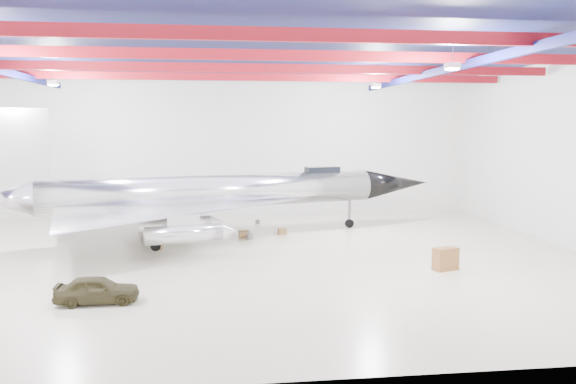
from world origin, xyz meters
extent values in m
plane|color=beige|center=(0.00, 0.00, 0.00)|extent=(40.00, 40.00, 0.00)
plane|color=silver|center=(0.00, 15.00, 5.50)|extent=(40.00, 0.00, 40.00)
plane|color=silver|center=(20.00, 0.00, 5.50)|extent=(0.00, 30.00, 30.00)
plane|color=#0A0F38|center=(0.00, 0.00, 11.00)|extent=(40.00, 40.00, 0.00)
cube|color=maroon|center=(0.00, -9.00, 10.40)|extent=(39.50, 0.25, 0.50)
cube|color=maroon|center=(0.00, -3.00, 10.40)|extent=(39.50, 0.25, 0.50)
cube|color=maroon|center=(0.00, 3.00, 10.40)|extent=(39.50, 0.25, 0.50)
cube|color=maroon|center=(0.00, 9.00, 10.40)|extent=(39.50, 0.25, 0.50)
cube|color=#0E1255|center=(12.00, 0.00, 10.10)|extent=(0.25, 29.50, 0.40)
cube|color=silver|center=(10.00, -6.00, 9.70)|extent=(0.55, 0.55, 0.25)
cube|color=silver|center=(-10.00, 6.00, 9.70)|extent=(0.55, 0.55, 0.25)
cube|color=silver|center=(10.00, 6.00, 9.70)|extent=(0.55, 0.55, 0.25)
cylinder|color=silver|center=(-0.34, 5.95, 2.96)|extent=(21.06, 7.18, 2.12)
cone|color=black|center=(12.50, 9.15, 2.96)|extent=(5.65, 3.34, 2.12)
cone|color=silver|center=(-12.16, 3.01, 2.96)|extent=(3.59, 2.82, 2.12)
cube|color=silver|center=(-11.13, 3.26, 5.72)|extent=(2.91, 0.84, 4.76)
cube|color=black|center=(6.85, 7.74, 4.08)|extent=(2.47, 1.39, 0.53)
cylinder|color=silver|center=(-2.02, -0.47, 1.48)|extent=(4.13, 1.90, 0.95)
cylinder|color=silver|center=(-2.66, 2.10, 1.48)|extent=(4.13, 1.90, 0.95)
cylinder|color=silver|center=(-4.19, 8.26, 1.48)|extent=(4.13, 1.90, 0.95)
cylinder|color=silver|center=(-4.83, 10.83, 1.48)|extent=(4.13, 1.90, 0.95)
cylinder|color=#59595B|center=(8.90, 8.26, 0.95)|extent=(0.19, 0.19, 1.91)
cylinder|color=black|center=(8.90, 8.26, 0.30)|extent=(0.63, 0.37, 0.59)
cylinder|color=#59595B|center=(-3.81, 2.36, 0.95)|extent=(0.19, 0.19, 1.91)
cylinder|color=black|center=(-3.81, 2.36, 0.30)|extent=(0.63, 0.37, 0.59)
cylinder|color=#59595B|center=(-5.09, 7.49, 0.95)|extent=(0.19, 0.19, 1.91)
cylinder|color=black|center=(-5.09, 7.49, 0.30)|extent=(0.63, 0.37, 0.59)
imported|color=#35301A|center=(-5.08, -7.07, 0.56)|extent=(3.33, 1.43, 1.12)
cube|color=brown|center=(10.92, -3.80, 0.56)|extent=(1.36, 0.97, 1.13)
cube|color=olive|center=(-3.74, 2.71, 0.17)|extent=(0.56, 0.48, 0.35)
cube|color=#A72A10|center=(-1.79, 9.41, 0.15)|extent=(0.48, 0.42, 0.30)
cylinder|color=#59595B|center=(1.72, 4.95, 0.19)|extent=(0.52, 0.52, 0.37)
cube|color=olive|center=(3.94, 6.35, 0.19)|extent=(0.58, 0.48, 0.39)
cube|color=#59595B|center=(-4.65, 7.68, 0.15)|extent=(0.45, 0.37, 0.31)
cube|color=olive|center=(1.39, 5.60, 0.22)|extent=(0.70, 0.59, 0.44)
cylinder|color=#59595B|center=(2.60, 10.57, 0.15)|extent=(0.42, 0.42, 0.31)
camera|label=1|loc=(-0.12, -29.77, 7.09)|focal=35.00mm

